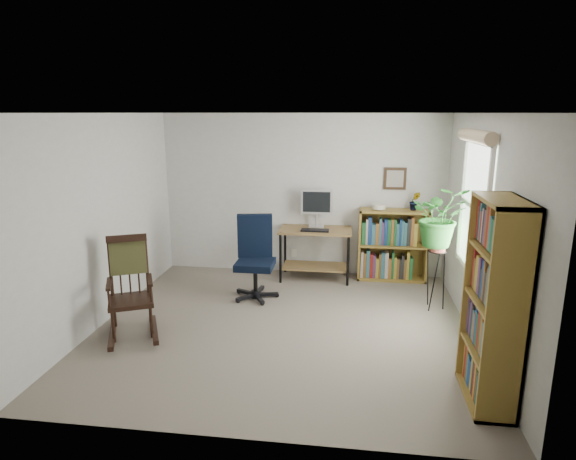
# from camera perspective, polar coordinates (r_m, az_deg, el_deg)

# --- Properties ---
(floor) EXTENTS (4.20, 4.00, 0.00)m
(floor) POSITION_cam_1_polar(r_m,az_deg,el_deg) (5.67, -0.54, -11.33)
(floor) COLOR gray
(floor) RESTS_ON ground
(ceiling) EXTENTS (4.20, 4.00, 0.00)m
(ceiling) POSITION_cam_1_polar(r_m,az_deg,el_deg) (5.14, -0.61, 13.71)
(ceiling) COLOR silver
(ceiling) RESTS_ON ground
(wall_back) EXTENTS (4.20, 0.00, 2.40)m
(wall_back) POSITION_cam_1_polar(r_m,az_deg,el_deg) (7.22, 1.68, 4.15)
(wall_back) COLOR silver
(wall_back) RESTS_ON ground
(wall_front) EXTENTS (4.20, 0.00, 2.40)m
(wall_front) POSITION_cam_1_polar(r_m,az_deg,el_deg) (3.39, -5.40, -7.11)
(wall_front) COLOR silver
(wall_front) RESTS_ON ground
(wall_left) EXTENTS (0.00, 4.00, 2.40)m
(wall_left) POSITION_cam_1_polar(r_m,az_deg,el_deg) (5.94, -21.06, 1.13)
(wall_left) COLOR silver
(wall_left) RESTS_ON ground
(wall_right) EXTENTS (0.00, 4.00, 2.40)m
(wall_right) POSITION_cam_1_polar(r_m,az_deg,el_deg) (5.40, 22.07, -0.15)
(wall_right) COLOR silver
(wall_right) RESTS_ON ground
(window) EXTENTS (0.12, 1.20, 1.50)m
(window) POSITION_cam_1_polar(r_m,az_deg,el_deg) (5.63, 21.13, 2.56)
(window) COLOR white
(window) RESTS_ON wall_right
(desk) EXTENTS (1.05, 0.58, 0.76)m
(desk) POSITION_cam_1_polar(r_m,az_deg,el_deg) (7.10, 3.25, -2.86)
(desk) COLOR olive
(desk) RESTS_ON floor
(monitor) EXTENTS (0.46, 0.16, 0.56)m
(monitor) POSITION_cam_1_polar(r_m,az_deg,el_deg) (7.07, 3.41, 2.57)
(monitor) COLOR silver
(monitor) RESTS_ON desk
(keyboard) EXTENTS (0.40, 0.15, 0.02)m
(keyboard) POSITION_cam_1_polar(r_m,az_deg,el_deg) (6.88, 3.21, -0.03)
(keyboard) COLOR black
(keyboard) RESTS_ON desk
(office_chair) EXTENTS (0.71, 0.71, 1.11)m
(office_chair) POSITION_cam_1_polar(r_m,az_deg,el_deg) (6.31, -3.93, -3.31)
(office_chair) COLOR black
(office_chair) RESTS_ON floor
(rocking_chair) EXTENTS (0.94, 1.12, 1.12)m
(rocking_chair) POSITION_cam_1_polar(r_m,az_deg,el_deg) (5.51, -18.22, -6.49)
(rocking_chair) COLOR black
(rocking_chair) RESTS_ON floor
(low_bookshelf) EXTENTS (0.99, 0.33, 1.05)m
(low_bookshelf) POSITION_cam_1_polar(r_m,az_deg,el_deg) (7.18, 12.27, -1.75)
(low_bookshelf) COLOR olive
(low_bookshelf) RESTS_ON floor
(tall_bookshelf) EXTENTS (0.33, 0.77, 1.75)m
(tall_bookshelf) POSITION_cam_1_polar(r_m,az_deg,el_deg) (4.34, 23.20, -8.03)
(tall_bookshelf) COLOR olive
(tall_bookshelf) RESTS_ON floor
(plant_stand) EXTENTS (0.30, 0.30, 0.88)m
(plant_stand) POSITION_cam_1_polar(r_m,az_deg,el_deg) (6.27, 17.08, -5.15)
(plant_stand) COLOR black
(plant_stand) RESTS_ON floor
(spider_plant) EXTENTS (1.69, 1.88, 1.46)m
(spider_plant) POSITION_cam_1_polar(r_m,az_deg,el_deg) (6.01, 17.82, 4.89)
(spider_plant) COLOR #266B25
(spider_plant) RESTS_ON plant_stand
(potted_plant_small) EXTENTS (0.13, 0.24, 0.11)m
(potted_plant_small) POSITION_cam_1_polar(r_m,az_deg,el_deg) (7.09, 14.76, 2.70)
(potted_plant_small) COLOR #266B25
(potted_plant_small) RESTS_ON low_bookshelf
(framed_picture) EXTENTS (0.32, 0.04, 0.32)m
(framed_picture) POSITION_cam_1_polar(r_m,az_deg,el_deg) (7.14, 12.57, 5.95)
(framed_picture) COLOR black
(framed_picture) RESTS_ON wall_back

